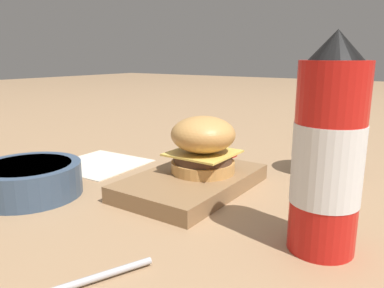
{
  "coord_description": "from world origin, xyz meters",
  "views": [
    {
      "loc": [
        -0.49,
        -0.31,
        0.21
      ],
      "look_at": [
        -0.02,
        0.01,
        0.07
      ],
      "focal_mm": 35.0,
      "sensor_mm": 36.0,
      "label": 1
    }
  ],
  "objects_px": {
    "serving_board": "(192,182)",
    "side_bowl": "(29,179)",
    "burger": "(204,144)",
    "fries_basket": "(330,146)",
    "ketchup_bottle": "(328,155)"
  },
  "relations": [
    {
      "from": "burger",
      "to": "serving_board",
      "type": "bearing_deg",
      "value": 166.6
    },
    {
      "from": "burger",
      "to": "ketchup_bottle",
      "type": "bearing_deg",
      "value": -114.53
    },
    {
      "from": "fries_basket",
      "to": "side_bowl",
      "type": "xyz_separation_m",
      "value": [
        -0.37,
        0.35,
        -0.03
      ]
    },
    {
      "from": "ketchup_bottle",
      "to": "fries_basket",
      "type": "bearing_deg",
      "value": 13.18
    },
    {
      "from": "burger",
      "to": "side_bowl",
      "type": "distance_m",
      "value": 0.27
    },
    {
      "from": "serving_board",
      "to": "burger",
      "type": "height_order",
      "value": "burger"
    },
    {
      "from": "fries_basket",
      "to": "ketchup_bottle",
      "type": "bearing_deg",
      "value": -166.82
    },
    {
      "from": "serving_board",
      "to": "side_bowl",
      "type": "bearing_deg",
      "value": 129.79
    },
    {
      "from": "serving_board",
      "to": "side_bowl",
      "type": "distance_m",
      "value": 0.25
    },
    {
      "from": "serving_board",
      "to": "side_bowl",
      "type": "height_order",
      "value": "side_bowl"
    },
    {
      "from": "burger",
      "to": "fries_basket",
      "type": "bearing_deg",
      "value": -39.45
    },
    {
      "from": "serving_board",
      "to": "fries_basket",
      "type": "height_order",
      "value": "fries_basket"
    },
    {
      "from": "serving_board",
      "to": "ketchup_bottle",
      "type": "relative_size",
      "value": 1.03
    },
    {
      "from": "serving_board",
      "to": "burger",
      "type": "bearing_deg",
      "value": -13.4
    },
    {
      "from": "ketchup_bottle",
      "to": "side_bowl",
      "type": "xyz_separation_m",
      "value": [
        -0.08,
        0.41,
        -0.08
      ]
    }
  ]
}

